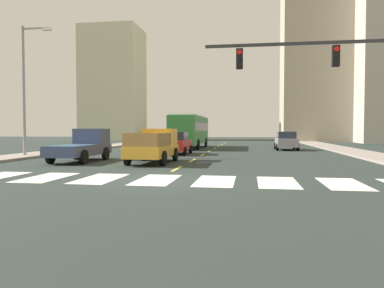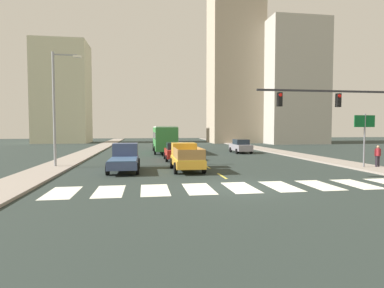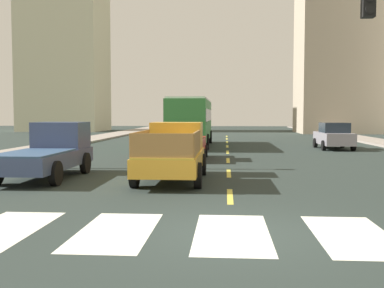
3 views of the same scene
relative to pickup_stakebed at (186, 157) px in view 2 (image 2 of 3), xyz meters
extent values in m
plane|color=#27312D|center=(1.94, -7.28, -0.94)|extent=(160.00, 160.00, 0.00)
cube|color=gray|center=(13.94, 10.72, -0.86)|extent=(2.80, 110.00, 0.15)
cube|color=gray|center=(-10.06, 10.72, -0.86)|extent=(2.80, 110.00, 0.15)
cube|color=white|center=(-7.03, -7.28, -0.93)|extent=(1.41, 3.10, 0.01)
cube|color=white|center=(-4.79, -7.28, -0.93)|extent=(1.41, 3.10, 0.01)
cube|color=white|center=(-2.55, -7.28, -0.93)|extent=(1.41, 3.10, 0.01)
cube|color=white|center=(-0.30, -7.28, -0.93)|extent=(1.41, 3.10, 0.01)
cube|color=white|center=(1.94, -7.28, -0.93)|extent=(1.41, 3.10, 0.01)
cube|color=white|center=(4.19, -7.28, -0.93)|extent=(1.41, 3.10, 0.01)
cube|color=white|center=(6.43, -7.28, -0.93)|extent=(1.41, 3.10, 0.01)
cube|color=white|center=(8.67, -7.28, -0.93)|extent=(1.41, 3.10, 0.01)
cube|color=#D9C844|center=(1.94, -3.28, -0.93)|extent=(0.16, 2.40, 0.01)
cube|color=#D9C844|center=(1.94, 1.72, -0.93)|extent=(0.16, 2.40, 0.01)
cube|color=#D9C844|center=(1.94, 6.72, -0.93)|extent=(0.16, 2.40, 0.01)
cube|color=#D9C844|center=(1.94, 11.72, -0.93)|extent=(0.16, 2.40, 0.01)
cube|color=#D9C844|center=(1.94, 16.72, -0.93)|extent=(0.16, 2.40, 0.01)
cube|color=#D9C844|center=(1.94, 21.72, -0.93)|extent=(0.16, 2.40, 0.01)
cube|color=#D9C844|center=(1.94, 26.72, -0.93)|extent=(0.16, 2.40, 0.01)
cube|color=#D9C844|center=(1.94, 31.72, -0.93)|extent=(0.16, 2.40, 0.01)
cube|color=gold|center=(0.00, -0.44, -0.26)|extent=(1.96, 5.20, 0.56)
cube|color=gold|center=(0.00, 1.26, 0.52)|extent=(1.84, 1.60, 1.00)
cube|color=#19232D|center=(0.00, 1.70, 0.70)|extent=(1.72, 0.08, 0.56)
cube|color=gold|center=(0.00, -1.39, 0.05)|extent=(1.84, 3.30, 0.06)
cylinder|color=black|center=(-0.98, 1.12, -0.54)|extent=(0.22, 0.80, 0.80)
cylinder|color=black|center=(0.98, 1.12, -0.54)|extent=(0.22, 0.80, 0.80)
cylinder|color=black|center=(-0.98, -2.00, -0.54)|extent=(0.22, 0.80, 0.80)
cylinder|color=black|center=(0.98, -2.00, -0.54)|extent=(0.22, 0.80, 0.80)
cube|color=olive|center=(-0.90, -1.39, 0.43)|extent=(0.06, 3.17, 0.70)
cube|color=olive|center=(0.90, -1.39, 0.43)|extent=(0.06, 3.17, 0.70)
cube|color=olive|center=(0.00, -2.97, 0.43)|extent=(1.80, 0.06, 0.70)
cube|color=#37456B|center=(-4.51, -0.26, -0.26)|extent=(1.96, 5.20, 0.56)
cube|color=#37456B|center=(-4.51, 1.44, 0.52)|extent=(1.84, 1.60, 1.00)
cube|color=#19232D|center=(-4.51, 1.88, 0.70)|extent=(1.72, 0.08, 0.56)
cube|color=#304A6D|center=(-4.51, -1.21, 0.05)|extent=(1.84, 3.30, 0.06)
cylinder|color=black|center=(-5.49, 1.30, -0.54)|extent=(0.22, 0.80, 0.80)
cylinder|color=black|center=(-3.53, 1.30, -0.54)|extent=(0.22, 0.80, 0.80)
cylinder|color=black|center=(-5.49, -1.82, -0.54)|extent=(0.22, 0.80, 0.80)
cylinder|color=black|center=(-3.53, -1.82, -0.54)|extent=(0.22, 0.80, 0.80)
cube|color=#307D38|center=(-0.61, 16.64, 0.91)|extent=(2.50, 10.80, 2.70)
cube|color=#19232D|center=(-0.61, 16.64, 1.26)|extent=(2.52, 9.94, 0.80)
cube|color=silver|center=(-0.61, 16.64, 2.32)|extent=(2.40, 10.37, 0.12)
cylinder|color=black|center=(-1.86, 19.99, -0.44)|extent=(0.22, 1.00, 1.00)
cylinder|color=black|center=(0.64, 19.99, -0.44)|extent=(0.22, 1.00, 1.00)
cylinder|color=black|center=(-1.86, 13.67, -0.44)|extent=(0.22, 1.00, 1.00)
cylinder|color=black|center=(0.64, 13.67, -0.44)|extent=(0.22, 1.00, 1.00)
cube|color=gray|center=(8.82, 14.68, -0.24)|extent=(1.80, 4.40, 0.76)
cube|color=#1E2833|center=(8.82, 14.53, 0.46)|extent=(1.58, 2.11, 0.64)
cylinder|color=black|center=(7.92, 16.04, -0.62)|extent=(0.22, 0.64, 0.64)
cylinder|color=black|center=(9.72, 16.04, -0.62)|extent=(0.22, 0.64, 0.64)
cylinder|color=black|center=(7.92, 13.32, -0.62)|extent=(0.22, 0.64, 0.64)
cylinder|color=black|center=(9.72, 13.32, -0.62)|extent=(0.22, 0.64, 0.64)
cube|color=red|center=(-0.15, 7.09, -0.24)|extent=(1.80, 4.40, 0.76)
cube|color=#1E2833|center=(-0.15, 6.94, 0.46)|extent=(1.58, 2.11, 0.64)
cylinder|color=black|center=(-1.05, 8.46, -0.62)|extent=(0.22, 0.64, 0.64)
cylinder|color=black|center=(0.75, 8.46, -0.62)|extent=(0.22, 0.64, 0.64)
cylinder|color=black|center=(-1.05, 5.73, -0.62)|extent=(0.22, 0.64, 0.64)
cylinder|color=black|center=(0.75, 5.73, -0.62)|extent=(0.22, 0.64, 0.64)
cube|color=#2D2D33|center=(8.35, -5.18, 4.46)|extent=(9.58, 0.12, 0.12)
cube|color=black|center=(8.83, -5.18, 3.91)|extent=(0.28, 0.24, 0.84)
cylinder|color=red|center=(8.83, -5.31, 4.17)|extent=(0.20, 0.04, 0.20)
cylinder|color=black|center=(8.83, -5.31, 3.91)|extent=(0.20, 0.04, 0.20)
cylinder|color=black|center=(8.83, -5.31, 3.65)|extent=(0.20, 0.04, 0.20)
cube|color=black|center=(4.99, -5.18, 3.91)|extent=(0.28, 0.24, 0.84)
cylinder|color=red|center=(4.99, -5.31, 4.17)|extent=(0.20, 0.04, 0.20)
cylinder|color=black|center=(4.99, -5.31, 3.91)|extent=(0.20, 0.04, 0.20)
cylinder|color=black|center=(4.99, -5.31, 3.65)|extent=(0.20, 0.04, 0.20)
cylinder|color=slate|center=(13.53, -1.48, 1.16)|extent=(0.12, 0.12, 4.20)
cube|color=#0D5827|center=(13.48, -1.50, 2.71)|extent=(1.70, 0.06, 0.90)
cylinder|color=gray|center=(-9.99, 2.69, 3.56)|extent=(0.20, 0.20, 9.00)
cube|color=gray|center=(-9.09, 2.69, 7.86)|extent=(1.80, 0.10, 0.10)
cube|color=silver|center=(-8.19, 2.69, 7.76)|extent=(0.60, 0.28, 0.16)
cylinder|color=#2B232F|center=(14.58, -1.49, -0.37)|extent=(0.14, 0.14, 0.84)
cylinder|color=#2B232F|center=(14.78, -1.49, -0.37)|extent=(0.14, 0.14, 0.84)
cylinder|color=maroon|center=(14.68, -1.49, 0.34)|extent=(0.34, 0.34, 0.58)
cylinder|color=maroon|center=(14.46, -1.49, 0.30)|extent=(0.09, 0.09, 0.54)
cylinder|color=maroon|center=(14.90, -1.49, 0.30)|extent=(0.09, 0.09, 0.54)
sphere|color=tan|center=(14.68, -1.49, 0.74)|extent=(0.22, 0.22, 0.22)
cube|color=#A8A499|center=(26.46, 37.91, 11.16)|extent=(11.58, 11.74, 24.20)
cube|color=beige|center=(-19.88, 45.75, 9.44)|extent=(10.47, 8.66, 20.75)
camera|label=1|loc=(5.42, -20.86, 0.96)|focal=34.67mm
camera|label=2|loc=(-3.03, -23.09, 2.21)|focal=29.34mm
camera|label=3|loc=(1.81, -16.04, 1.33)|focal=43.50mm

